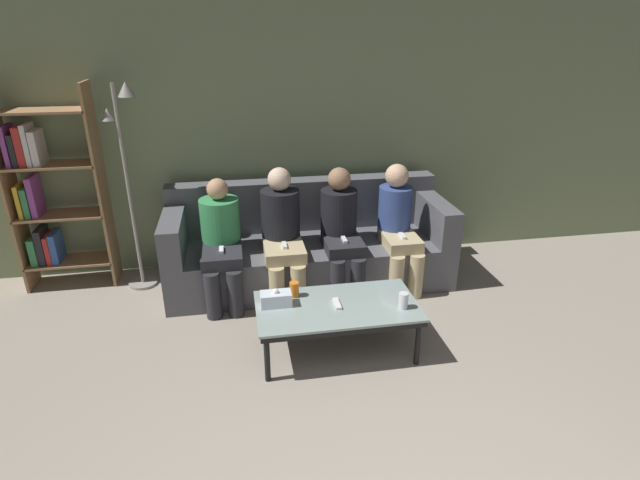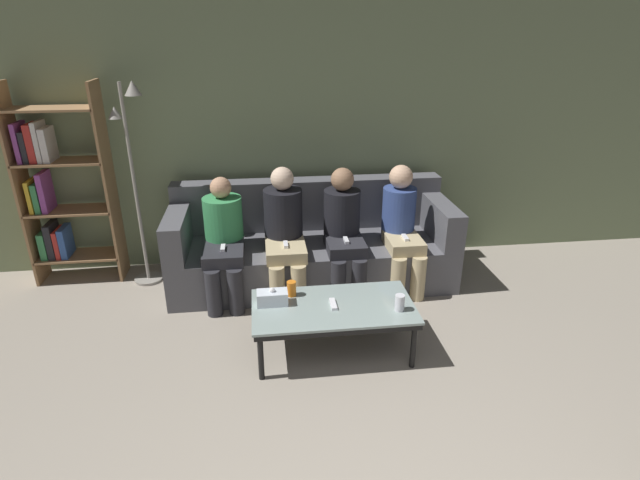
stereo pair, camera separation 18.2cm
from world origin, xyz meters
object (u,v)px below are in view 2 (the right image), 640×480
at_px(cup_near_right, 291,289).
at_px(couch, 312,246).
at_px(coffee_table, 333,310).
at_px(seated_person_right_end, 401,225).
at_px(tissue_box, 272,298).
at_px(seated_person_mid_right, 343,227).
at_px(cup_near_left, 400,303).
at_px(game_remote, 333,304).
at_px(standing_lamp, 134,165).
at_px(bookshelf, 56,188).
at_px(seated_person_mid_left, 284,229).
at_px(seated_person_left_end, 224,236).

bearing_deg(cup_near_right, couch, 75.63).
relative_size(coffee_table, seated_person_right_end, 1.05).
distance_m(tissue_box, seated_person_right_end, 1.50).
height_order(seated_person_mid_right, seated_person_right_end, seated_person_right_end).
bearing_deg(cup_near_left, game_remote, 164.77).
relative_size(cup_near_left, standing_lamp, 0.07).
bearing_deg(coffee_table, bookshelf, 147.08).
relative_size(cup_near_right, seated_person_mid_left, 0.10).
bearing_deg(seated_person_left_end, coffee_table, -50.15).
relative_size(coffee_table, game_remote, 7.73).
height_order(cup_near_left, game_remote, cup_near_left).
height_order(cup_near_left, standing_lamp, standing_lamp).
xyz_separation_m(bookshelf, seated_person_mid_left, (2.00, -0.50, -0.30)).
height_order(game_remote, standing_lamp, standing_lamp).
height_order(tissue_box, game_remote, tissue_box).
relative_size(coffee_table, seated_person_mid_left, 1.03).
distance_m(couch, seated_person_left_end, 0.85).
height_order(couch, bookshelf, bookshelf).
relative_size(cup_near_right, seated_person_left_end, 0.11).
height_order(game_remote, bookshelf, bookshelf).
xyz_separation_m(bookshelf, seated_person_left_end, (1.48, -0.51, -0.33)).
relative_size(standing_lamp, seated_person_mid_right, 1.66).
height_order(tissue_box, bookshelf, bookshelf).
bearing_deg(cup_near_right, cup_near_left, -22.42).
relative_size(coffee_table, bookshelf, 0.64).
bearing_deg(seated_person_right_end, tissue_box, -142.86).
relative_size(cup_near_right, game_remote, 0.76).
bearing_deg(cup_near_right, standing_lamp, 137.62).
xyz_separation_m(cup_near_right, bookshelf, (-2.00, 1.30, 0.45)).
bearing_deg(tissue_box, game_remote, -9.87).
relative_size(standing_lamp, seated_person_left_end, 1.73).
xyz_separation_m(game_remote, seated_person_left_end, (-0.81, 0.97, 0.16)).
xyz_separation_m(tissue_box, seated_person_mid_left, (0.14, 0.91, 0.16)).
distance_m(coffee_table, cup_near_left, 0.48).
bearing_deg(tissue_box, seated_person_mid_right, 53.77).
height_order(bookshelf, seated_person_left_end, bookshelf).
relative_size(couch, seated_person_left_end, 2.42).
bearing_deg(coffee_table, cup_near_right, 147.59).
bearing_deg(cup_near_right, tissue_box, -143.90).
height_order(couch, seated_person_left_end, seated_person_left_end).
bearing_deg(coffee_table, standing_lamp, 139.25).
relative_size(standing_lamp, seated_person_right_end, 1.65).
distance_m(seated_person_left_end, seated_person_mid_right, 1.05).
distance_m(tissue_box, seated_person_mid_right, 1.14).
bearing_deg(tissue_box, seated_person_mid_left, 80.99).
bearing_deg(seated_person_mid_left, seated_person_left_end, -178.71).
height_order(cup_near_right, standing_lamp, standing_lamp).
height_order(bookshelf, seated_person_mid_left, bookshelf).
height_order(game_remote, seated_person_left_end, seated_person_left_end).
distance_m(couch, cup_near_left, 1.41).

